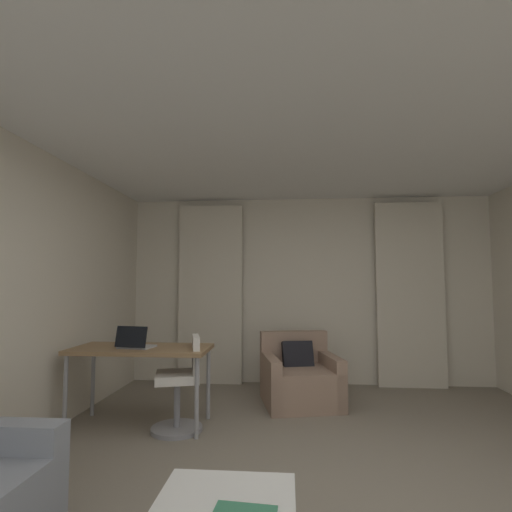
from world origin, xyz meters
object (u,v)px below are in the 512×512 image
laptop (135,343)px  armchair (300,380)px  desk (141,354)px  desk_chair (182,388)px

laptop → armchair: bearing=29.5°
armchair → laptop: size_ratio=2.77×
armchair → desk: 1.83m
desk_chair → laptop: 0.62m
armchair → desk_chair: (-1.14, -0.92, 0.12)m
armchair → laptop: bearing=-150.5°
desk → desk_chair: (0.43, -0.09, -0.30)m
desk → armchair: bearing=28.0°
armchair → desk_chair: size_ratio=1.12×
desk → laptop: bearing=-116.4°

